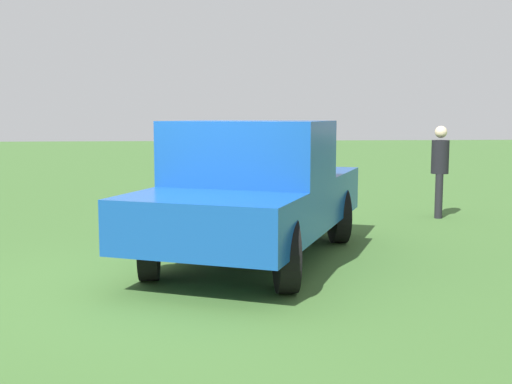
# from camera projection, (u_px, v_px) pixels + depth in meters

# --- Properties ---
(ground_plane) EXTENTS (80.00, 80.00, 0.00)m
(ground_plane) POSITION_uv_depth(u_px,v_px,m) (186.00, 279.00, 7.47)
(ground_plane) COLOR #3D662D
(pickup_truck) EXTENTS (4.89, 3.60, 1.84)m
(pickup_truck) POSITION_uv_depth(u_px,v_px,m) (253.00, 189.00, 8.29)
(pickup_truck) COLOR black
(pickup_truck) RESTS_ON ground_plane
(person_bystander) EXTENTS (0.41, 0.41, 1.71)m
(person_bystander) POSITION_uv_depth(u_px,v_px,m) (440.00, 166.00, 11.83)
(person_bystander) COLOR black
(person_bystander) RESTS_ON ground_plane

